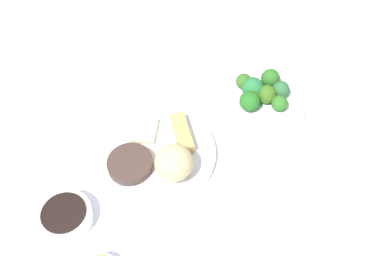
% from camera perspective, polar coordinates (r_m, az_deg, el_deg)
% --- Properties ---
extents(tabletop, '(2.20, 2.20, 0.02)m').
position_cam_1_polar(tabletop, '(0.94, -3.74, -4.76)').
color(tabletop, white).
rests_on(tabletop, ground).
extents(main_plate, '(0.26, 0.26, 0.02)m').
position_cam_1_polar(main_plate, '(0.93, -4.75, -3.46)').
color(main_plate, white).
rests_on(main_plate, tabletop).
extents(rice_scoop, '(0.08, 0.08, 0.08)m').
position_cam_1_polar(rice_scoop, '(0.86, -2.50, -4.73)').
color(rice_scoop, tan).
rests_on(rice_scoop, main_plate).
extents(spring_roll, '(0.11, 0.05, 0.03)m').
position_cam_1_polar(spring_roll, '(0.94, -1.36, -0.71)').
color(spring_roll, tan).
rests_on(spring_roll, main_plate).
extents(crab_rangoon_wonton, '(0.08, 0.08, 0.01)m').
position_cam_1_polar(crab_rangoon_wonton, '(0.96, -7.01, -0.26)').
color(crab_rangoon_wonton, beige).
rests_on(crab_rangoon_wonton, main_plate).
extents(stir_fry_heap, '(0.10, 0.10, 0.02)m').
position_cam_1_polar(stir_fry_heap, '(0.90, -8.44, -4.89)').
color(stir_fry_heap, '#402E28').
rests_on(stir_fry_heap, main_plate).
extents(broccoli_plate, '(0.23, 0.23, 0.01)m').
position_cam_1_polar(broccoli_plate, '(1.05, 9.35, 4.06)').
color(broccoli_plate, white).
rests_on(broccoli_plate, tabletop).
extents(broccoli_floret_0, '(0.05, 0.05, 0.05)m').
position_cam_1_polar(broccoli_floret_0, '(1.02, 8.31, 5.44)').
color(broccoli_floret_0, '#256E36').
rests_on(broccoli_floret_0, broccoli_plate).
extents(broccoli_floret_1, '(0.05, 0.05, 0.05)m').
position_cam_1_polar(broccoli_floret_1, '(1.05, 10.66, 6.71)').
color(broccoli_floret_1, '#2A6620').
rests_on(broccoli_floret_1, broccoli_plate).
extents(broccoli_floret_2, '(0.04, 0.04, 0.04)m').
position_cam_1_polar(broccoli_floret_2, '(1.04, 7.07, 6.35)').
color(broccoli_floret_2, '#326220').
rests_on(broccoli_floret_2, broccoli_plate).
extents(broccoli_floret_3, '(0.04, 0.04, 0.04)m').
position_cam_1_polar(broccoli_floret_3, '(1.01, 11.88, 3.34)').
color(broccoli_floret_3, '#2C6A23').
rests_on(broccoli_floret_3, broccoli_plate).
extents(broccoli_floret_4, '(0.05, 0.05, 0.05)m').
position_cam_1_polar(broccoli_floret_4, '(0.99, 7.90, 3.66)').
color(broccoli_floret_4, '#22641D').
rests_on(broccoli_floret_4, broccoli_plate).
extents(broccoli_floret_5, '(0.05, 0.05, 0.05)m').
position_cam_1_polar(broccoli_floret_5, '(1.02, 10.18, 4.55)').
color(broccoli_floret_5, '#37621A').
rests_on(broccoli_floret_5, broccoli_plate).
extents(broccoli_floret_6, '(0.04, 0.04, 0.04)m').
position_cam_1_polar(broccoli_floret_6, '(1.03, 12.02, 5.14)').
color(broccoli_floret_6, '#2C6034').
rests_on(broccoli_floret_6, broccoli_plate).
extents(soy_sauce_bowl, '(0.11, 0.11, 0.03)m').
position_cam_1_polar(soy_sauce_bowl, '(0.89, -16.91, -11.49)').
color(soy_sauce_bowl, white).
rests_on(soy_sauce_bowl, tabletop).
extents(soy_sauce_bowl_liquid, '(0.09, 0.09, 0.00)m').
position_cam_1_polar(soy_sauce_bowl_liquid, '(0.87, -17.18, -10.99)').
color(soy_sauce_bowl_liquid, black).
rests_on(soy_sauce_bowl_liquid, soy_sauce_bowl).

